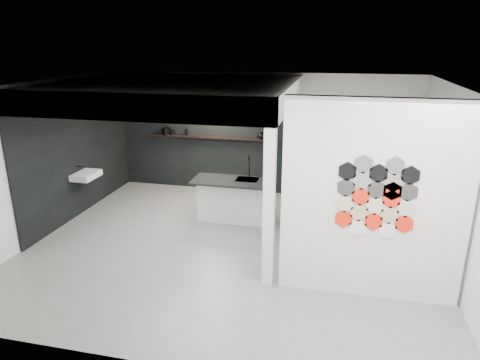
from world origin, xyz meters
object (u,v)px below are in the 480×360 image
Objects in this scene: kitchen_island at (235,199)px; bottle_dark at (186,132)px; stockpot at (166,131)px; glass_vase at (267,136)px; glass_bowl at (267,137)px; wall_basin at (86,175)px; partition_panel at (373,203)px; kettle at (261,136)px; utensil_cup at (173,132)px.

bottle_dark is (-1.59, 1.69, 0.95)m from kitchen_island.
stockpot is 1.30× the size of glass_vase.
glass_bowl is at bearing 0.00° from stockpot.
stockpot reaches higher than wall_basin.
stockpot is at bearing 180.00° from glass_vase.
wall_basin is at bearing -148.65° from glass_vase.
partition_panel is 14.82× the size of kettle.
glass_vase is at bearing 31.35° from wall_basin.
glass_vase is (3.39, 2.07, 0.55)m from wall_basin.
utensil_cup is (-2.28, 0.00, 0.00)m from glass_bowl.
glass_vase is (2.45, 0.00, -0.00)m from stockpot.
partition_panel is 20.31× the size of glass_bowl.
wall_basin is at bearing -171.61° from kettle.
glass_bowl is at bearing 0.00° from glass_vase.
glass_bowl is (3.39, 2.07, 0.52)m from wall_basin.
utensil_cup reaches higher than glass_bowl.
kettle is at bearing 82.59° from kitchen_island.
glass_bowl is (0.36, 1.69, 0.93)m from kitchen_island.
stockpot is 0.51m from bottle_dark.
stockpot is at bearing 65.63° from wall_basin.
wall_basin is 2.33m from stockpot.
stockpot reaches higher than glass_bowl.
glass_vase is at bearing 0.00° from stockpot.
utensil_cup is (1.11, 2.07, 0.52)m from wall_basin.
glass_bowl is at bearing 0.00° from utensil_cup.
kettle reaches higher than wall_basin.
kitchen_island is 1.96m from glass_bowl.
wall_basin is at bearing -124.96° from bottle_dark.
glass_bowl is 1.95m from bottle_dark.
utensil_cup is (0.17, 0.00, -0.03)m from stockpot.
kitchen_island is at bearing -101.92° from glass_bowl.
bottle_dark is (1.44, 2.07, 0.55)m from wall_basin.
kitchen_island reaches higher than wall_basin.
glass_bowl is at bearing -23.96° from kettle.
utensil_cup reaches higher than wall_basin.
stockpot is 1.82× the size of utensil_cup.
wall_basin is 0.37× the size of kitchen_island.
utensil_cup is (-1.93, 1.69, 0.93)m from kitchen_island.
glass_bowl is at bearing 78.32° from kitchen_island.
bottle_dark is 1.45× the size of utensil_cup.
partition_panel is 26.12× the size of utensil_cup.
glass_bowl is 0.91× the size of glass_vase.
glass_vase is 2.28m from utensil_cup.
kitchen_island is 10.83× the size of glass_vase.
bottle_dark is at bearing 0.00° from utensil_cup.
glass_vase is at bearing -23.96° from kettle.
kettle is at bearing 0.00° from utensil_cup.
wall_basin is 2.40m from utensil_cup.
partition_panel reaches higher than glass_vase.
kitchen_island is (3.03, 0.38, -0.41)m from wall_basin.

